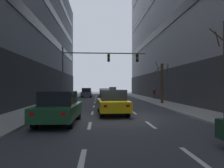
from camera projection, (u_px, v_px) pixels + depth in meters
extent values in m
plane|color=#38383D|center=(116.00, 117.00, 13.67)|extent=(120.00, 120.00, 0.00)
cube|color=gray|center=(19.00, 116.00, 13.28)|extent=(2.84, 80.00, 0.14)
cube|color=gray|center=(206.00, 115.00, 14.05)|extent=(2.84, 80.00, 0.14)
cube|color=silver|center=(82.00, 161.00, 5.59)|extent=(0.16, 2.00, 0.01)
cube|color=silver|center=(90.00, 125.00, 10.58)|extent=(0.16, 2.00, 0.01)
cube|color=silver|center=(92.00, 113.00, 15.56)|extent=(0.16, 2.00, 0.01)
cube|color=silver|center=(94.00, 106.00, 20.55)|extent=(0.16, 2.00, 0.01)
cube|color=silver|center=(95.00, 102.00, 25.54)|extent=(0.16, 2.00, 0.01)
cube|color=silver|center=(95.00, 100.00, 30.53)|extent=(0.16, 2.00, 0.01)
cube|color=silver|center=(96.00, 98.00, 35.52)|extent=(0.16, 2.00, 0.01)
cube|color=silver|center=(96.00, 96.00, 40.51)|extent=(0.16, 2.00, 0.01)
cube|color=silver|center=(96.00, 95.00, 45.50)|extent=(0.16, 2.00, 0.01)
cube|color=silver|center=(196.00, 158.00, 5.78)|extent=(0.16, 2.00, 0.01)
cube|color=silver|center=(150.00, 125.00, 10.77)|extent=(0.16, 2.00, 0.01)
cube|color=silver|center=(134.00, 113.00, 15.76)|extent=(0.16, 2.00, 0.01)
cube|color=silver|center=(125.00, 106.00, 20.75)|extent=(0.16, 2.00, 0.01)
cube|color=silver|center=(120.00, 102.00, 25.74)|extent=(0.16, 2.00, 0.01)
cube|color=silver|center=(117.00, 100.00, 30.73)|extent=(0.16, 2.00, 0.01)
cube|color=silver|center=(114.00, 98.00, 35.72)|extent=(0.16, 2.00, 0.01)
cube|color=silver|center=(112.00, 96.00, 40.71)|extent=(0.16, 2.00, 0.01)
cube|color=silver|center=(111.00, 95.00, 45.70)|extent=(0.16, 2.00, 0.01)
cylinder|color=black|center=(99.00, 99.00, 27.55)|extent=(0.24, 0.68, 0.67)
cylinder|color=black|center=(112.00, 99.00, 27.70)|extent=(0.24, 0.68, 0.67)
cylinder|color=black|center=(100.00, 100.00, 24.81)|extent=(0.24, 0.68, 0.67)
cylinder|color=black|center=(114.00, 100.00, 24.97)|extent=(0.24, 0.68, 0.67)
cube|color=#1E512D|center=(106.00, 97.00, 26.26)|extent=(2.01, 4.53, 0.65)
cube|color=black|center=(106.00, 91.00, 26.07)|extent=(1.69, 1.98, 0.69)
cube|color=white|center=(100.00, 95.00, 28.39)|extent=(0.21, 0.09, 0.14)
cube|color=red|center=(102.00, 97.00, 24.01)|extent=(0.21, 0.09, 0.14)
cube|color=white|center=(110.00, 95.00, 28.51)|extent=(0.21, 0.09, 0.14)
cube|color=red|center=(113.00, 97.00, 24.14)|extent=(0.21, 0.09, 0.14)
cylinder|color=black|center=(99.00, 108.00, 16.07)|extent=(0.26, 0.69, 0.69)
cylinder|color=black|center=(121.00, 107.00, 16.25)|extent=(0.26, 0.69, 0.69)
cylinder|color=black|center=(102.00, 112.00, 13.28)|extent=(0.26, 0.69, 0.69)
cylinder|color=black|center=(128.00, 112.00, 13.46)|extent=(0.26, 0.69, 0.69)
cube|color=yellow|center=(112.00, 105.00, 14.77)|extent=(2.11, 4.65, 0.66)
cube|color=black|center=(113.00, 95.00, 14.57)|extent=(1.75, 2.05, 0.71)
cube|color=white|center=(101.00, 101.00, 16.93)|extent=(0.21, 0.09, 0.15)
cube|color=red|center=(105.00, 106.00, 12.47)|extent=(0.21, 0.09, 0.15)
cube|color=white|center=(118.00, 101.00, 17.07)|extent=(0.21, 0.09, 0.15)
cube|color=red|center=(128.00, 106.00, 12.61)|extent=(0.21, 0.09, 0.15)
cube|color=black|center=(113.00, 88.00, 14.57)|extent=(0.47, 0.23, 0.19)
cylinder|color=black|center=(83.00, 95.00, 39.64)|extent=(0.23, 0.66, 0.65)
cylinder|color=black|center=(92.00, 95.00, 39.72)|extent=(0.23, 0.66, 0.65)
cylinder|color=black|center=(82.00, 96.00, 36.96)|extent=(0.23, 0.66, 0.65)
cylinder|color=black|center=(91.00, 96.00, 37.04)|extent=(0.23, 0.66, 0.65)
cube|color=#474C51|center=(87.00, 93.00, 38.34)|extent=(1.89, 4.39, 0.63)
cube|color=black|center=(87.00, 90.00, 38.15)|extent=(1.62, 1.91, 0.67)
cube|color=white|center=(84.00, 92.00, 40.45)|extent=(0.20, 0.08, 0.14)
cube|color=red|center=(82.00, 93.00, 36.17)|extent=(0.20, 0.08, 0.14)
cube|color=white|center=(91.00, 92.00, 40.51)|extent=(0.20, 0.08, 0.14)
cube|color=red|center=(90.00, 93.00, 36.23)|extent=(0.20, 0.08, 0.14)
cylinder|color=black|center=(50.00, 114.00, 12.54)|extent=(0.25, 0.69, 0.68)
cylinder|color=black|center=(78.00, 114.00, 12.58)|extent=(0.25, 0.69, 0.68)
cylinder|color=black|center=(35.00, 121.00, 9.77)|extent=(0.25, 0.69, 0.68)
cylinder|color=black|center=(70.00, 121.00, 9.81)|extent=(0.25, 0.69, 0.68)
cube|color=#1E512D|center=(59.00, 111.00, 11.18)|extent=(2.06, 4.58, 0.66)
cube|color=black|center=(58.00, 98.00, 10.98)|extent=(1.71, 2.01, 0.70)
cube|color=white|center=(56.00, 105.00, 13.38)|extent=(0.21, 0.09, 0.14)
cube|color=red|center=(32.00, 114.00, 8.95)|extent=(0.21, 0.09, 0.14)
cube|color=white|center=(78.00, 105.00, 13.41)|extent=(0.21, 0.09, 0.14)
cube|color=red|center=(63.00, 114.00, 8.98)|extent=(0.21, 0.09, 0.14)
cube|color=white|center=(223.00, 125.00, 6.84)|extent=(0.19, 0.08, 0.13)
cylinder|color=#4C4C51|center=(63.00, 75.00, 23.24)|extent=(0.18, 0.18, 6.15)
cylinder|color=#4C4C51|center=(104.00, 53.00, 23.56)|extent=(9.15, 0.12, 0.12)
cube|color=black|center=(109.00, 58.00, 23.58)|extent=(0.28, 0.24, 0.84)
sphere|color=#4B0704|center=(109.00, 55.00, 23.45)|extent=(0.17, 0.17, 0.17)
sphere|color=orange|center=(109.00, 58.00, 23.44)|extent=(0.17, 0.17, 0.17)
sphere|color=#073E10|center=(109.00, 60.00, 23.44)|extent=(0.17, 0.17, 0.17)
cube|color=black|center=(137.00, 58.00, 23.79)|extent=(0.28, 0.24, 0.84)
sphere|color=#4B0704|center=(137.00, 56.00, 23.65)|extent=(0.17, 0.17, 0.17)
sphere|color=orange|center=(137.00, 58.00, 23.65)|extent=(0.17, 0.17, 0.17)
sphere|color=#073E10|center=(137.00, 60.00, 23.65)|extent=(0.17, 0.17, 0.17)
cylinder|color=#42301E|center=(217.00, 39.00, 11.57)|extent=(0.31, 0.84, 1.00)
cylinder|color=#42301E|center=(219.00, 37.00, 11.18)|extent=(0.62, 1.07, 1.19)
cylinder|color=#4C3823|center=(162.00, 83.00, 22.86)|extent=(0.30, 0.30, 4.22)
cylinder|color=#42301E|center=(168.00, 69.00, 22.75)|extent=(0.41, 1.20, 0.91)
cylinder|color=#42301E|center=(158.00, 67.00, 22.78)|extent=(0.22, 1.08, 1.34)
cylinder|color=#42301E|center=(159.00, 69.00, 23.52)|extent=(1.37, 0.47, 1.09)
cylinder|color=brown|center=(155.00, 96.00, 30.40)|extent=(0.13, 0.13, 0.76)
cylinder|color=brown|center=(154.00, 96.00, 30.26)|extent=(0.13, 0.13, 0.76)
cube|color=maroon|center=(154.00, 92.00, 30.34)|extent=(0.38, 0.39, 0.54)
sphere|color=beige|center=(154.00, 89.00, 30.34)|extent=(0.20, 0.20, 0.20)
cylinder|color=maroon|center=(155.00, 91.00, 30.51)|extent=(0.09, 0.09, 0.49)
cylinder|color=maroon|center=(154.00, 91.00, 30.16)|extent=(0.09, 0.09, 0.49)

